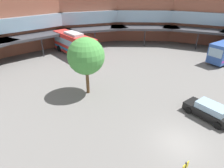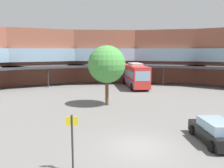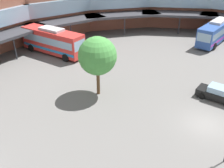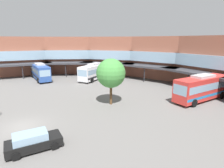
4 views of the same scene
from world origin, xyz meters
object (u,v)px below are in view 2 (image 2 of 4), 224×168
(parked_car, at_px, (215,132))
(plaza_tree, at_px, (107,64))
(bus_1, at_px, (135,75))
(stop_sign_post, at_px, (72,137))

(parked_car, bearing_deg, plaza_tree, 30.81)
(bus_1, distance_m, plaza_tree, 13.99)
(bus_1, xyz_separation_m, stop_sign_post, (-8.42, -26.69, -0.24))
(bus_1, distance_m, stop_sign_post, 27.98)
(parked_car, height_order, stop_sign_post, stop_sign_post)
(stop_sign_post, bearing_deg, plaza_tree, 78.82)
(bus_1, bearing_deg, stop_sign_post, -18.35)
(bus_1, height_order, plaza_tree, plaza_tree)
(bus_1, bearing_deg, parked_car, 0.48)
(plaza_tree, relative_size, stop_sign_post, 2.27)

